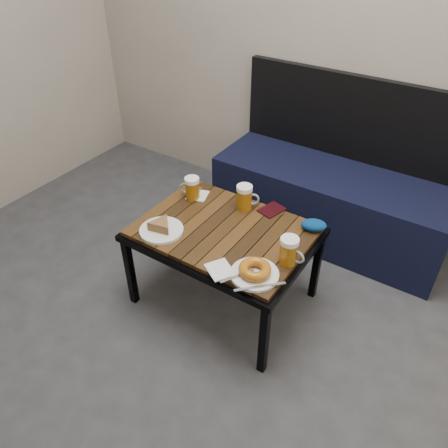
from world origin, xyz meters
The scene contains 12 objects.
bench centered at (0.00, 1.76, 0.27)m, with size 1.40×0.50×0.95m.
cafe_table centered at (-0.23, 0.91, 0.43)m, with size 0.84×0.62×0.47m.
beer_mug_left centered at (-0.52, 1.04, 0.53)m, with size 0.11×0.08×0.12m.
beer_mug_centre centered at (-0.24, 1.12, 0.54)m, with size 0.12×0.10×0.13m.
beer_mug_right centered at (0.13, 0.87, 0.54)m, with size 0.12×0.08×0.13m.
plate_pie centered at (-0.47, 0.73, 0.50)m, with size 0.21×0.21×0.06m.
plate_bagel centered at (0.05, 0.71, 0.50)m, with size 0.24×0.24×0.06m.
napkin_left centered at (-0.51, 1.08, 0.48)m, with size 0.13×0.13×0.01m.
napkin_right centered at (-0.09, 0.66, 0.48)m, with size 0.15×0.15×0.01m.
passport_navy centered at (-0.47, 0.74, 0.47)m, with size 0.08×0.11×0.01m, color black.
passport_burgundy centered at (-0.11, 1.17, 0.48)m, with size 0.09×0.13×0.01m, color black.
knit_pouch centered at (0.13, 1.14, 0.50)m, with size 0.12×0.08×0.05m, color #040971.
Camera 1 is at (0.67, -0.47, 1.75)m, focal length 35.00 mm.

